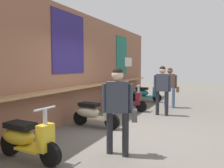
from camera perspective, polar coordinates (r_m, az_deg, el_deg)
ground_plane at (r=5.88m, az=4.73°, el=-11.71°), size 38.50×38.50×0.00m
market_stall_facade at (r=6.61m, az=-11.89°, el=4.41°), size 13.75×0.61×3.29m
scooter_yellow at (r=4.35m, az=-20.91°, el=-12.53°), size 0.49×1.40×0.97m
scooter_cream at (r=6.21m, az=-4.81°, el=-7.14°), size 0.46×1.40×0.97m
scooter_maroon at (r=8.40m, az=3.46°, el=-4.08°), size 0.48×1.40×0.97m
scooter_teal at (r=10.66m, az=8.14°, el=-2.29°), size 0.49×1.40×0.97m
shopper_with_handbag at (r=4.16m, az=1.61°, el=-4.68°), size 0.42×0.64×1.62m
shopper_browsing at (r=7.71m, az=12.49°, el=-0.31°), size 0.26×0.56×1.64m
shopper_passing at (r=9.26m, az=14.39°, el=0.08°), size 0.35×0.64×1.58m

